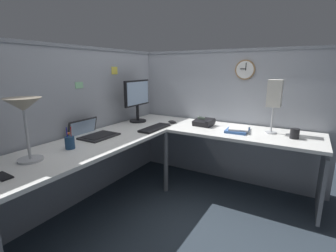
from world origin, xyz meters
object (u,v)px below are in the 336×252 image
pen_cup (70,142)px  desk_lamp_paper (275,95)px  book_stack (238,129)px  cell_phone (2,176)px  coffee_mug (295,134)px  laptop (92,133)px  monitor (137,98)px  desk_lamp_dome (24,110)px  office_phone (204,123)px  wall_clock (245,70)px  computer_mouse (172,122)px  keyboard (155,128)px

pen_cup → desk_lamp_paper: 1.92m
pen_cup → book_stack: bearing=-39.6°
cell_phone → coffee_mug: coffee_mug is taller
desk_lamp_paper → pen_cup: bearing=135.0°
laptop → monitor: bearing=-0.1°
monitor → book_stack: size_ratio=1.63×
desk_lamp_dome → cell_phone: desk_lamp_dome is taller
office_phone → wall_clock: 0.74m
cell_phone → wall_clock: 2.43m
cell_phone → desk_lamp_paper: (1.90, -1.25, 0.38)m
laptop → coffee_mug: (0.87, -1.70, 0.02)m
desk_lamp_dome → coffee_mug: (1.56, -1.58, -0.32)m
cell_phone → computer_mouse: bearing=-2.8°
monitor → laptop: (-0.73, 0.00, -0.27)m
computer_mouse → desk_lamp_paper: 1.14m
pen_cup → coffee_mug: pen_cup is taller
pen_cup → book_stack: size_ratio=0.59×
keyboard → desk_lamp_dome: size_ratio=0.97×
monitor → desk_lamp_dome: 1.43m
laptop → desk_lamp_paper: (0.97, -1.49, 0.36)m
pen_cup → desk_lamp_paper: desk_lamp_paper is taller
keyboard → book_stack: book_stack is taller
keyboard → desk_lamp_dome: (-1.22, 0.25, 0.35)m
monitor → desk_lamp_dome: bearing=-175.0°
office_phone → monitor: bearing=104.5°
computer_mouse → wall_clock: bearing=-61.7°
monitor → computer_mouse: bearing=-72.1°
book_stack → wall_clock: size_ratio=1.39×
computer_mouse → cell_phone: size_ratio=0.72×
computer_mouse → book_stack: 0.77m
office_phone → book_stack: (-0.06, -0.40, -0.02)m
keyboard → desk_lamp_dome: bearing=167.9°
laptop → cell_phone: 0.96m
laptop → pen_cup: (-0.37, -0.15, 0.03)m
computer_mouse → coffee_mug: size_ratio=1.08×
book_stack → desk_lamp_dome: bearing=146.1°
laptop → cell_phone: (-0.93, -0.24, -0.02)m
coffee_mug → wall_clock: wall_clock is taller
desk_lamp_dome → wall_clock: 2.20m
keyboard → laptop: bearing=144.3°
desk_lamp_paper → wall_clock: wall_clock is taller
laptop → book_stack: 1.47m
office_phone → book_stack: bearing=-97.9°
book_stack → coffee_mug: (-0.01, -0.52, 0.03)m
office_phone → desk_lamp_paper: desk_lamp_paper is taller
office_phone → book_stack: size_ratio=0.72×
book_stack → office_phone: bearing=82.1°
laptop → desk_lamp_dome: size_ratio=0.86×
computer_mouse → coffee_mug: (0.01, -1.29, 0.03)m
keyboard → computer_mouse: bearing=-5.2°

